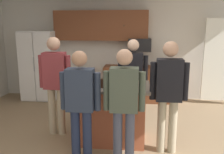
{
  "coord_description": "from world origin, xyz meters",
  "views": [
    {
      "loc": [
        0.59,
        -3.83,
        1.97
      ],
      "look_at": [
        0.12,
        0.44,
        1.05
      ],
      "focal_mm": 39.84,
      "sensor_mm": 36.0,
      "label": 1
    }
  ],
  "objects_px": {
    "glass_stout_tall": "(102,83)",
    "person_host_foreground": "(80,100)",
    "kitchen_island": "(110,113)",
    "glass_pilsner": "(130,79)",
    "mug_blue_stoneware": "(88,80)",
    "mug_ceramic_white": "(94,80)",
    "person_guest_left": "(55,79)",
    "serving_tray": "(114,83)",
    "refrigerator": "(40,65)",
    "tumbler_amber": "(126,84)",
    "person_guest_right": "(169,90)",
    "person_guest_by_door": "(124,101)",
    "microwave_over_range": "(140,45)",
    "person_elder_center": "(133,77)"
  },
  "relations": [
    {
      "from": "mug_blue_stoneware",
      "to": "mug_ceramic_white",
      "type": "xyz_separation_m",
      "value": [
        0.11,
        0.01,
        -0.01
      ]
    },
    {
      "from": "serving_tray",
      "to": "microwave_over_range",
      "type": "bearing_deg",
      "value": 79.96
    },
    {
      "from": "person_guest_right",
      "to": "person_guest_left",
      "type": "relative_size",
      "value": 0.98
    },
    {
      "from": "kitchen_island",
      "to": "glass_pilsner",
      "type": "xyz_separation_m",
      "value": [
        0.33,
        0.27,
        0.54
      ]
    },
    {
      "from": "mug_blue_stoneware",
      "to": "microwave_over_range",
      "type": "bearing_deg",
      "value": 68.44
    },
    {
      "from": "kitchen_island",
      "to": "person_host_foreground",
      "type": "height_order",
      "value": "person_host_foreground"
    },
    {
      "from": "person_elder_center",
      "to": "serving_tray",
      "type": "relative_size",
      "value": 3.84
    },
    {
      "from": "refrigerator",
      "to": "person_guest_by_door",
      "type": "height_order",
      "value": "refrigerator"
    },
    {
      "from": "person_guest_right",
      "to": "mug_ceramic_white",
      "type": "distance_m",
      "value": 1.29
    },
    {
      "from": "refrigerator",
      "to": "person_guest_right",
      "type": "height_order",
      "value": "refrigerator"
    },
    {
      "from": "refrigerator",
      "to": "person_elder_center",
      "type": "distance_m",
      "value": 2.91
    },
    {
      "from": "kitchen_island",
      "to": "person_guest_left",
      "type": "distance_m",
      "value": 1.13
    },
    {
      "from": "mug_blue_stoneware",
      "to": "serving_tray",
      "type": "bearing_deg",
      "value": -10.7
    },
    {
      "from": "glass_stout_tall",
      "to": "glass_pilsner",
      "type": "bearing_deg",
      "value": 45.88
    },
    {
      "from": "glass_stout_tall",
      "to": "tumbler_amber",
      "type": "xyz_separation_m",
      "value": [
        0.38,
        -0.02,
        0.01
      ]
    },
    {
      "from": "person_elder_center",
      "to": "tumbler_amber",
      "type": "bearing_deg",
      "value": 21.21
    },
    {
      "from": "serving_tray",
      "to": "kitchen_island",
      "type": "bearing_deg",
      "value": -146.52
    },
    {
      "from": "person_guest_left",
      "to": "person_elder_center",
      "type": "height_order",
      "value": "person_guest_left"
    },
    {
      "from": "person_elder_center",
      "to": "glass_pilsner",
      "type": "distance_m",
      "value": 0.46
    },
    {
      "from": "refrigerator",
      "to": "mug_ceramic_white",
      "type": "bearing_deg",
      "value": -48.88
    },
    {
      "from": "person_guest_by_door",
      "to": "glass_stout_tall",
      "type": "distance_m",
      "value": 0.69
    },
    {
      "from": "refrigerator",
      "to": "tumbler_amber",
      "type": "bearing_deg",
      "value": -45.5
    },
    {
      "from": "glass_stout_tall",
      "to": "serving_tray",
      "type": "bearing_deg",
      "value": 52.29
    },
    {
      "from": "glass_stout_tall",
      "to": "serving_tray",
      "type": "xyz_separation_m",
      "value": [
        0.17,
        0.22,
        -0.05
      ]
    },
    {
      "from": "mug_blue_stoneware",
      "to": "mug_ceramic_white",
      "type": "bearing_deg",
      "value": 5.19
    },
    {
      "from": "mug_blue_stoneware",
      "to": "glass_pilsner",
      "type": "height_order",
      "value": "glass_pilsner"
    },
    {
      "from": "glass_pilsner",
      "to": "serving_tray",
      "type": "bearing_deg",
      "value": -139.39
    },
    {
      "from": "kitchen_island",
      "to": "mug_ceramic_white",
      "type": "xyz_separation_m",
      "value": [
        -0.29,
        0.14,
        0.53
      ]
    },
    {
      "from": "person_host_foreground",
      "to": "person_guest_by_door",
      "type": "bearing_deg",
      "value": -66.87
    },
    {
      "from": "glass_stout_tall",
      "to": "person_guest_left",
      "type": "bearing_deg",
      "value": 159.93
    },
    {
      "from": "glass_pilsner",
      "to": "serving_tray",
      "type": "xyz_separation_m",
      "value": [
        -0.26,
        -0.22,
        -0.04
      ]
    },
    {
      "from": "glass_stout_tall",
      "to": "person_guest_by_door",
      "type": "bearing_deg",
      "value": -55.63
    },
    {
      "from": "refrigerator",
      "to": "kitchen_island",
      "type": "relative_size",
      "value": 1.37
    },
    {
      "from": "microwave_over_range",
      "to": "mug_blue_stoneware",
      "type": "relative_size",
      "value": 4.56
    },
    {
      "from": "person_guest_left",
      "to": "glass_pilsner",
      "type": "distance_m",
      "value": 1.32
    },
    {
      "from": "person_guest_by_door",
      "to": "person_host_foreground",
      "type": "relative_size",
      "value": 1.02
    },
    {
      "from": "refrigerator",
      "to": "person_host_foreground",
      "type": "xyz_separation_m",
      "value": [
        1.8,
        -2.97,
        0.04
      ]
    },
    {
      "from": "person_guest_by_door",
      "to": "person_elder_center",
      "type": "relative_size",
      "value": 0.98
    },
    {
      "from": "microwave_over_range",
      "to": "kitchen_island",
      "type": "bearing_deg",
      "value": -101.42
    },
    {
      "from": "person_host_foreground",
      "to": "mug_blue_stoneware",
      "type": "relative_size",
      "value": 13.21
    },
    {
      "from": "glass_stout_tall",
      "to": "mug_blue_stoneware",
      "type": "bearing_deg",
      "value": 133.92
    },
    {
      "from": "person_guest_by_door",
      "to": "person_host_foreground",
      "type": "distance_m",
      "value": 0.61
    },
    {
      "from": "person_guest_by_door",
      "to": "tumbler_amber",
      "type": "height_order",
      "value": "person_guest_by_door"
    },
    {
      "from": "person_guest_left",
      "to": "mug_ceramic_white",
      "type": "xyz_separation_m",
      "value": [
        0.7,
        -0.0,
        0.0
      ]
    },
    {
      "from": "glass_pilsner",
      "to": "mug_ceramic_white",
      "type": "height_order",
      "value": "glass_pilsner"
    },
    {
      "from": "kitchen_island",
      "to": "serving_tray",
      "type": "distance_m",
      "value": 0.51
    },
    {
      "from": "person_host_foreground",
      "to": "refrigerator",
      "type": "bearing_deg",
      "value": 55.36
    },
    {
      "from": "glass_stout_tall",
      "to": "person_host_foreground",
      "type": "bearing_deg",
      "value": -112.05
    },
    {
      "from": "refrigerator",
      "to": "serving_tray",
      "type": "bearing_deg",
      "value": -45.14
    },
    {
      "from": "refrigerator",
      "to": "tumbler_amber",
      "type": "distance_m",
      "value": 3.42
    }
  ]
}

